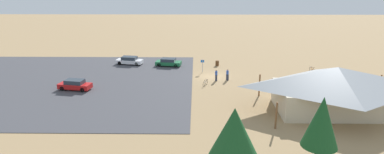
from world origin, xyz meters
name	(u,v)px	position (x,y,z in m)	size (l,w,h in m)	color
ground	(212,77)	(0.00, 0.00, 0.00)	(160.00, 160.00, 0.00)	#9E7F56
parking_lot_asphalt	(49,83)	(24.02, 3.62, 0.03)	(42.05, 31.85, 0.05)	#424247
bike_pavilion	(336,86)	(-13.67, 13.25, 3.03)	(16.09, 10.23, 5.31)	beige
trash_bin	(217,63)	(-1.21, -6.49, 0.45)	(0.60, 0.60, 0.90)	brown
lot_sign	(202,64)	(1.42, -2.30, 1.41)	(0.56, 0.08, 2.20)	#99999E
pine_far_east	(234,133)	(-0.28, 28.78, 4.84)	(3.57, 3.57, 6.71)	brown
pine_center	(321,123)	(-7.29, 26.31, 4.51)	(2.86, 2.86, 6.63)	brown
bicycle_blue_near_porch	(334,74)	(-19.24, -0.78, 0.35)	(0.68, 1.59, 0.81)	black
bicycle_black_edge_south	(361,82)	(-21.36, 3.51, 0.39)	(1.33, 1.13, 0.82)	black
bicycle_silver_yard_front	(324,77)	(-17.02, 1.04, 0.39)	(0.89, 1.56, 0.86)	black
bicycle_white_lone_east	(205,83)	(1.10, 4.20, 0.39)	(0.76, 1.61, 0.86)	black
bicycle_orange_lone_west	(312,70)	(-16.40, -2.83, 0.40)	(0.48, 1.83, 0.91)	black
bicycle_purple_yard_right	(352,87)	(-19.10, 5.91, 0.39)	(1.66, 0.67, 0.87)	black
bicycle_yellow_mid_cluster	(334,85)	(-16.95, 5.06, 0.37)	(1.11, 1.46, 0.83)	black
bicycle_teal_back_row	(346,81)	(-19.50, 3.12, 0.40)	(0.48, 1.84, 0.84)	black
car_white_aisle_side	(129,60)	(14.15, -7.11, 0.74)	(4.80, 2.48, 1.39)	white
car_red_second_row	(75,85)	(19.12, 6.37, 0.76)	(4.67, 2.46, 1.43)	red
car_green_inner_stall	(168,62)	(7.22, -6.13, 0.71)	(4.55, 2.50, 1.33)	#1E6B3D
visitor_crossing_yard	(216,75)	(-0.57, 2.05, 0.92)	(0.36, 0.36, 1.75)	#2D3347
visitor_near_lot	(227,74)	(-2.28, 1.67, 0.92)	(0.40, 0.39, 1.75)	#2D3347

